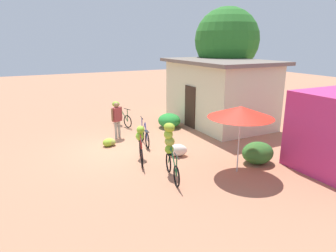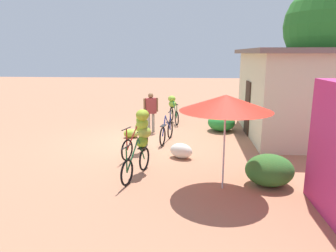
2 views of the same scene
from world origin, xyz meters
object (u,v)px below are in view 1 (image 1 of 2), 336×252
(bicycle_near_pile, at_px, (145,136))
(bicycle_center_loaded, at_px, (140,141))
(bicycle_by_shop, at_px, (170,145))
(market_umbrella, at_px, (241,112))
(person_vendor, at_px, (117,117))
(bicycle_leftmost, at_px, (118,111))
(tree_behind_building, at_px, (227,40))
(banana_pile_on_ground, at_px, (109,142))
(building_low, at_px, (219,92))
(produce_sack, at_px, (178,150))

(bicycle_near_pile, height_order, bicycle_center_loaded, bicycle_center_loaded)
(bicycle_center_loaded, bearing_deg, bicycle_by_shop, 12.70)
(market_umbrella, bearing_deg, person_vendor, -155.51)
(market_umbrella, distance_m, bicycle_leftmost, 7.46)
(bicycle_near_pile, relative_size, person_vendor, 1.03)
(tree_behind_building, distance_m, banana_pile_on_ground, 9.02)
(building_low, relative_size, bicycle_center_loaded, 3.65)
(bicycle_center_loaded, bearing_deg, produce_sack, 77.23)
(bicycle_center_loaded, relative_size, person_vendor, 1.00)
(building_low, distance_m, bicycle_by_shop, 6.70)
(building_low, bearing_deg, bicycle_center_loaded, -62.21)
(tree_behind_building, height_order, bicycle_leftmost, tree_behind_building)
(bicycle_near_pile, bearing_deg, bicycle_leftmost, -179.95)
(building_low, distance_m, bicycle_center_loaded, 6.14)
(market_umbrella, relative_size, bicycle_by_shop, 1.31)
(produce_sack, bearing_deg, person_vendor, -156.74)
(building_low, distance_m, market_umbrella, 6.04)
(bicycle_near_pile, relative_size, bicycle_center_loaded, 1.03)
(bicycle_by_shop, bearing_deg, bicycle_center_loaded, -167.30)
(bicycle_center_loaded, height_order, person_vendor, person_vendor)
(tree_behind_building, height_order, bicycle_center_loaded, tree_behind_building)
(bicycle_leftmost, relative_size, banana_pile_on_ground, 2.38)
(bicycle_by_shop, bearing_deg, bicycle_leftmost, 176.55)
(bicycle_leftmost, height_order, bicycle_near_pile, bicycle_leftmost)
(person_vendor, bearing_deg, bicycle_leftmost, 160.83)
(bicycle_near_pile, distance_m, produce_sack, 1.82)
(bicycle_by_shop, bearing_deg, produce_sack, 142.74)
(produce_sack, bearing_deg, bicycle_near_pile, -161.38)
(tree_behind_building, distance_m, person_vendor, 7.93)
(building_low, relative_size, produce_sack, 8.14)
(tree_behind_building, bearing_deg, banana_pile_on_ground, -70.56)
(market_umbrella, distance_m, produce_sack, 2.92)
(bicycle_near_pile, xyz_separation_m, bicycle_by_shop, (2.99, -0.39, 0.62))
(bicycle_near_pile, bearing_deg, person_vendor, -151.06)
(market_umbrella, bearing_deg, building_low, 149.99)
(banana_pile_on_ground, relative_size, person_vendor, 0.42)
(building_low, distance_m, produce_sack, 5.30)
(market_umbrella, xyz_separation_m, bicycle_near_pile, (-3.82, -1.61, -1.62))
(banana_pile_on_ground, bearing_deg, bicycle_center_loaded, 17.49)
(bicycle_leftmost, distance_m, produce_sack, 5.14)
(market_umbrella, height_order, bicycle_by_shop, market_umbrella)
(produce_sack, bearing_deg, bicycle_center_loaded, -102.77)
(tree_behind_building, xyz_separation_m, bicycle_leftmost, (-0.18, -6.32, -3.38))
(market_umbrella, distance_m, person_vendor, 5.72)
(banana_pile_on_ground, bearing_deg, building_low, 98.79)
(bicycle_by_shop, relative_size, banana_pile_on_ground, 2.50)
(market_umbrella, bearing_deg, bicycle_near_pile, -157.11)
(tree_behind_building, bearing_deg, bicycle_leftmost, -91.62)
(tree_behind_building, bearing_deg, building_low, -43.50)
(bicycle_center_loaded, xyz_separation_m, bicycle_by_shop, (1.57, 0.35, 0.30))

